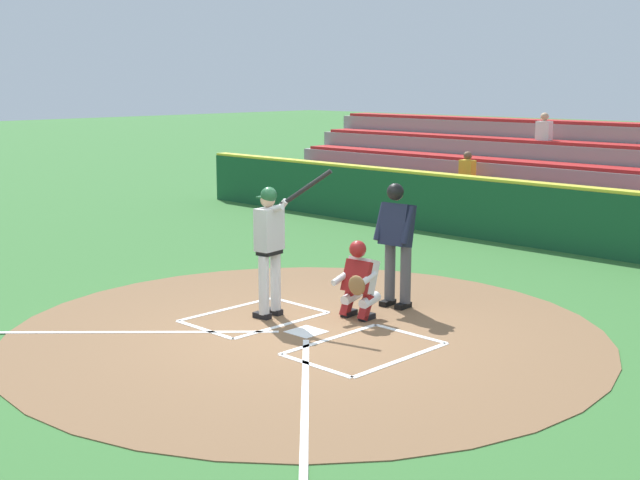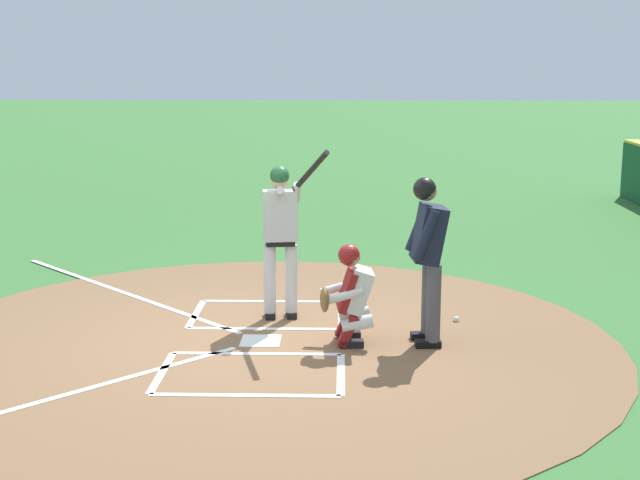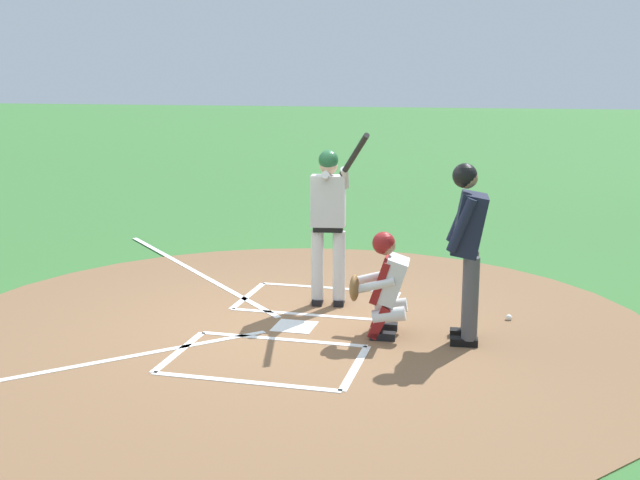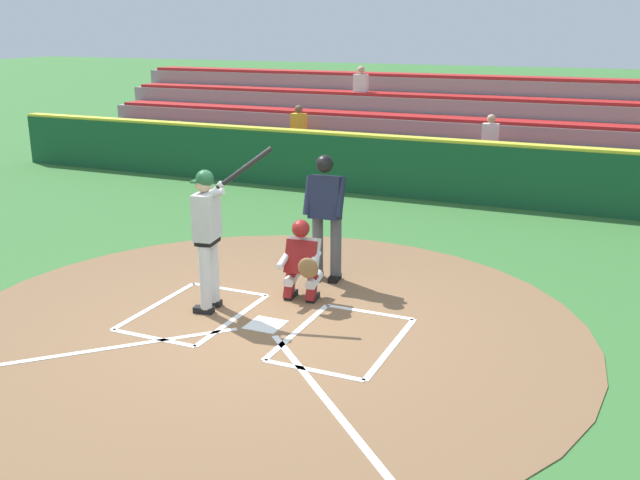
# 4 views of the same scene
# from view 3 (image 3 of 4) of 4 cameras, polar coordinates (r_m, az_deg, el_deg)

# --- Properties ---
(ground_plane) EXTENTS (120.00, 120.00, 0.00)m
(ground_plane) POSITION_cam_3_polar(r_m,az_deg,el_deg) (8.72, -1.86, -6.35)
(ground_plane) COLOR #387033
(dirt_circle) EXTENTS (8.00, 8.00, 0.01)m
(dirt_circle) POSITION_cam_3_polar(r_m,az_deg,el_deg) (8.72, -1.86, -6.31)
(dirt_circle) COLOR brown
(dirt_circle) RESTS_ON ground
(home_plate_and_chalk) EXTENTS (7.93, 4.91, 0.01)m
(home_plate_and_chalk) POSITION_cam_3_polar(r_m,az_deg,el_deg) (8.99, -7.29, -5.79)
(home_plate_and_chalk) COLOR white
(home_plate_and_chalk) RESTS_ON dirt_circle
(batter) EXTENTS (0.88, 0.82, 2.13)m
(batter) POSITION_cam_3_polar(r_m,az_deg,el_deg) (9.25, 0.67, 1.74)
(batter) COLOR silver
(batter) RESTS_ON ground
(catcher) EXTENTS (0.62, 0.61, 1.13)m
(catcher) POSITION_cam_3_polar(r_m,az_deg,el_deg) (8.30, 4.69, -3.08)
(catcher) COLOR black
(catcher) RESTS_ON ground
(plate_umpire) EXTENTS (0.60, 0.45, 1.86)m
(plate_umpire) POSITION_cam_3_polar(r_m,az_deg,el_deg) (8.12, 10.65, -0.06)
(plate_umpire) COLOR #4C4C51
(plate_umpire) RESTS_ON ground
(baseball) EXTENTS (0.07, 0.07, 0.07)m
(baseball) POSITION_cam_3_polar(r_m,az_deg,el_deg) (9.19, 13.50, -5.49)
(baseball) COLOR white
(baseball) RESTS_ON ground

